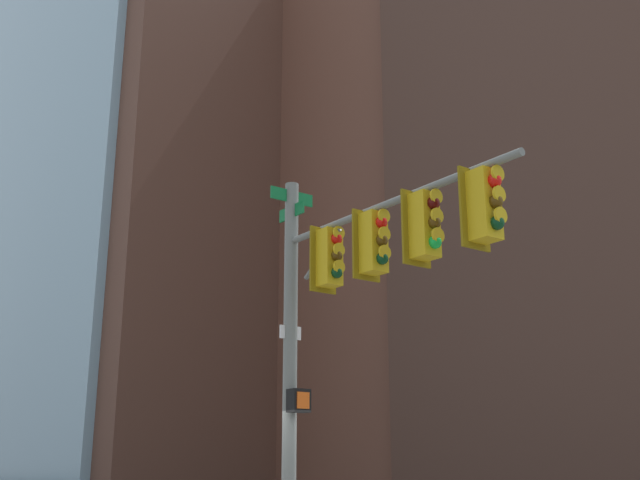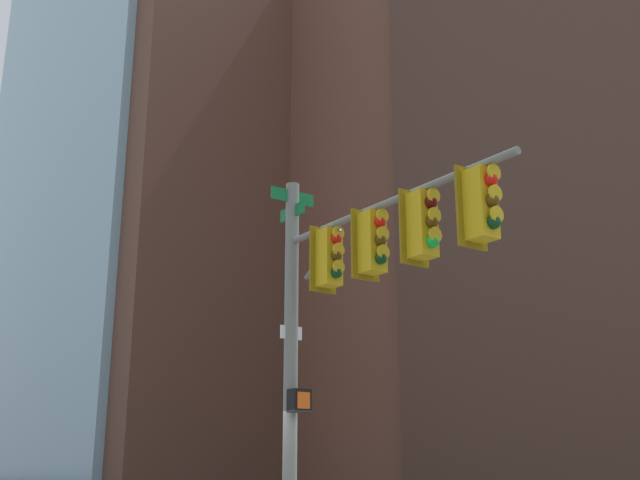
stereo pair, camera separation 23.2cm
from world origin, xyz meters
name	(u,v)px [view 2 (the right image)]	position (x,y,z in m)	size (l,w,h in m)	color
signal_pole_assembly	(351,285)	(-2.25, 0.30, 4.43)	(5.77, 1.23, 6.72)	slate
building_brick_nearside	(633,142)	(9.42, -35.59, 20.94)	(26.27, 15.79, 41.89)	#4C3328
building_brick_midblock	(158,215)	(46.06, -22.89, 22.22)	(22.21, 15.10, 44.43)	brown
building_glass_tower	(158,178)	(51.89, -25.90, 28.04)	(28.31, 22.54, 56.08)	#8CB2C6
building_brick_farside	(367,213)	(33.14, -35.72, 22.08)	(19.70, 14.11, 44.17)	brown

